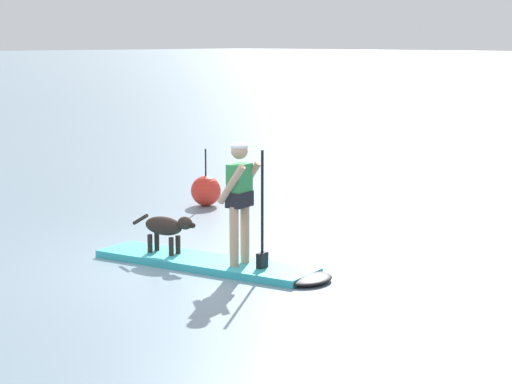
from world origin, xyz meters
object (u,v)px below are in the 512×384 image
(person_paddler, at_px, (240,194))
(dog, at_px, (167,227))
(marker_buoy, at_px, (206,191))
(paddleboard, at_px, (219,265))

(person_paddler, distance_m, dog, 1.35)
(marker_buoy, bearing_deg, dog, -50.15)
(marker_buoy, bearing_deg, paddleboard, -41.02)
(person_paddler, distance_m, marker_buoy, 5.10)
(paddleboard, bearing_deg, marker_buoy, 138.98)
(paddleboard, bearing_deg, dog, -168.22)
(dog, height_order, marker_buoy, marker_buoy)
(person_paddler, xyz_separation_m, marker_buoy, (-3.98, 3.09, -0.76))
(person_paddler, relative_size, dog, 1.51)
(paddleboard, height_order, marker_buoy, marker_buoy)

